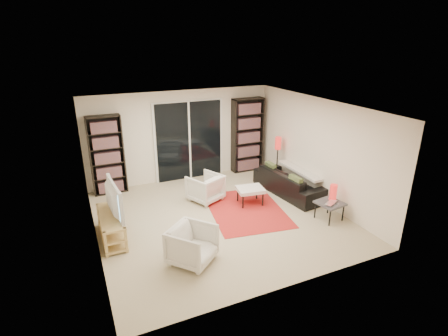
{
  "coord_description": "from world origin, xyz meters",
  "views": [
    {
      "loc": [
        -2.67,
        -6.16,
        3.65
      ],
      "look_at": [
        0.25,
        0.3,
        1.0
      ],
      "focal_mm": 28.0,
      "sensor_mm": 36.0,
      "label": 1
    }
  ],
  "objects_px": {
    "sofa": "(289,182)",
    "floor_lamp": "(278,148)",
    "ottoman": "(250,190)",
    "bookshelf_right": "(247,135)",
    "armchair_front": "(192,245)",
    "tv_stand": "(111,226)",
    "armchair_back": "(205,188)",
    "bookshelf_left": "(107,155)",
    "side_table": "(330,204)"
  },
  "relations": [
    {
      "from": "ottoman",
      "to": "side_table",
      "type": "xyz_separation_m",
      "value": [
        1.17,
        -1.35,
        0.01
      ]
    },
    {
      "from": "sofa",
      "to": "armchair_back",
      "type": "relative_size",
      "value": 2.82
    },
    {
      "from": "tv_stand",
      "to": "armchair_back",
      "type": "height_order",
      "value": "armchair_back"
    },
    {
      "from": "armchair_front",
      "to": "side_table",
      "type": "height_order",
      "value": "armchair_front"
    },
    {
      "from": "tv_stand",
      "to": "floor_lamp",
      "type": "bearing_deg",
      "value": 15.38
    },
    {
      "from": "tv_stand",
      "to": "side_table",
      "type": "distance_m",
      "value": 4.46
    },
    {
      "from": "bookshelf_left",
      "to": "floor_lamp",
      "type": "height_order",
      "value": "bookshelf_left"
    },
    {
      "from": "armchair_front",
      "to": "floor_lamp",
      "type": "xyz_separation_m",
      "value": [
        3.33,
        2.58,
        0.57
      ]
    },
    {
      "from": "armchair_front",
      "to": "ottoman",
      "type": "bearing_deg",
      "value": -1.57
    },
    {
      "from": "floor_lamp",
      "to": "side_table",
      "type": "bearing_deg",
      "value": -94.31
    },
    {
      "from": "tv_stand",
      "to": "floor_lamp",
      "type": "height_order",
      "value": "floor_lamp"
    },
    {
      "from": "ottoman",
      "to": "bookshelf_left",
      "type": "bearing_deg",
      "value": 144.93
    },
    {
      "from": "bookshelf_left",
      "to": "sofa",
      "type": "distance_m",
      "value": 4.52
    },
    {
      "from": "sofa",
      "to": "armchair_back",
      "type": "distance_m",
      "value": 2.11
    },
    {
      "from": "bookshelf_right",
      "to": "sofa",
      "type": "relative_size",
      "value": 1.05
    },
    {
      "from": "bookshelf_right",
      "to": "armchair_back",
      "type": "distance_m",
      "value": 2.44
    },
    {
      "from": "bookshelf_right",
      "to": "armchair_front",
      "type": "distance_m",
      "value": 4.71
    },
    {
      "from": "ottoman",
      "to": "tv_stand",
      "type": "bearing_deg",
      "value": -175.7
    },
    {
      "from": "tv_stand",
      "to": "sofa",
      "type": "height_order",
      "value": "sofa"
    },
    {
      "from": "bookshelf_right",
      "to": "floor_lamp",
      "type": "bearing_deg",
      "value": -69.7
    },
    {
      "from": "bookshelf_left",
      "to": "ottoman",
      "type": "relative_size",
      "value": 2.92
    },
    {
      "from": "sofa",
      "to": "ottoman",
      "type": "xyz_separation_m",
      "value": [
        -1.17,
        -0.13,
        0.05
      ]
    },
    {
      "from": "bookshelf_right",
      "to": "floor_lamp",
      "type": "xyz_separation_m",
      "value": [
        0.38,
        -1.02,
        -0.15
      ]
    },
    {
      "from": "armchair_back",
      "to": "bookshelf_left",
      "type": "bearing_deg",
      "value": -60.0
    },
    {
      "from": "bookshelf_left",
      "to": "armchair_front",
      "type": "height_order",
      "value": "bookshelf_left"
    },
    {
      "from": "sofa",
      "to": "floor_lamp",
      "type": "xyz_separation_m",
      "value": [
        0.18,
        0.87,
        0.61
      ]
    },
    {
      "from": "bookshelf_right",
      "to": "side_table",
      "type": "height_order",
      "value": "bookshelf_right"
    },
    {
      "from": "sofa",
      "to": "ottoman",
      "type": "distance_m",
      "value": 1.18
    },
    {
      "from": "side_table",
      "to": "floor_lamp",
      "type": "distance_m",
      "value": 2.42
    },
    {
      "from": "bookshelf_right",
      "to": "armchair_front",
      "type": "relative_size",
      "value": 2.9
    },
    {
      "from": "armchair_back",
      "to": "ottoman",
      "type": "height_order",
      "value": "armchair_back"
    },
    {
      "from": "armchair_back",
      "to": "ottoman",
      "type": "distance_m",
      "value": 1.07
    },
    {
      "from": "armchair_back",
      "to": "ottoman",
      "type": "xyz_separation_m",
      "value": [
        0.88,
        -0.61,
        0.02
      ]
    },
    {
      "from": "bookshelf_right",
      "to": "armchair_back",
      "type": "bearing_deg",
      "value": -142.76
    },
    {
      "from": "bookshelf_right",
      "to": "tv_stand",
      "type": "xyz_separation_m",
      "value": [
        -4.12,
        -2.25,
        -0.79
      ]
    },
    {
      "from": "bookshelf_right",
      "to": "sofa",
      "type": "xyz_separation_m",
      "value": [
        0.2,
        -1.88,
        -0.76
      ]
    },
    {
      "from": "bookshelf_right",
      "to": "side_table",
      "type": "relative_size",
      "value": 3.66
    },
    {
      "from": "sofa",
      "to": "floor_lamp",
      "type": "height_order",
      "value": "floor_lamp"
    },
    {
      "from": "tv_stand",
      "to": "armchair_back",
      "type": "relative_size",
      "value": 1.79
    },
    {
      "from": "sofa",
      "to": "ottoman",
      "type": "height_order",
      "value": "sofa"
    },
    {
      "from": "armchair_back",
      "to": "floor_lamp",
      "type": "bearing_deg",
      "value": 165.31
    },
    {
      "from": "side_table",
      "to": "bookshelf_right",
      "type": "bearing_deg",
      "value": 93.38
    },
    {
      "from": "side_table",
      "to": "ottoman",
      "type": "bearing_deg",
      "value": 130.95
    },
    {
      "from": "bookshelf_right",
      "to": "sofa",
      "type": "distance_m",
      "value": 2.04
    },
    {
      "from": "side_table",
      "to": "armchair_front",
      "type": "bearing_deg",
      "value": -175.84
    },
    {
      "from": "bookshelf_left",
      "to": "armchair_back",
      "type": "relative_size",
      "value": 2.75
    },
    {
      "from": "armchair_front",
      "to": "ottoman",
      "type": "relative_size",
      "value": 1.08
    },
    {
      "from": "sofa",
      "to": "tv_stand",
      "type": "bearing_deg",
      "value": 88.49
    },
    {
      "from": "bookshelf_left",
      "to": "ottoman",
      "type": "height_order",
      "value": "bookshelf_left"
    },
    {
      "from": "tv_stand",
      "to": "armchair_front",
      "type": "relative_size",
      "value": 1.76
    }
  ]
}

